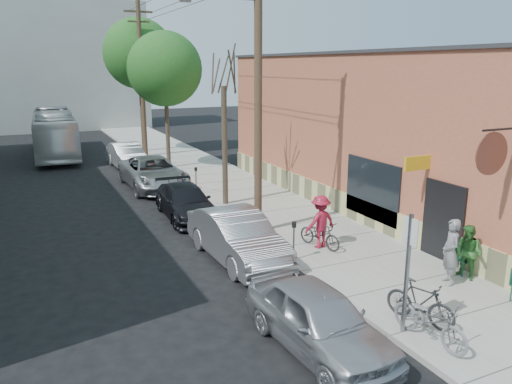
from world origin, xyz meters
name	(u,v)px	position (x,y,z in m)	size (l,w,h in m)	color
ground	(239,288)	(0.00, 0.00, 0.00)	(120.00, 120.00, 0.00)	black
sidewalk	(229,187)	(4.25, 11.00, 0.07)	(4.50, 58.00, 0.15)	#A6A59A
cafe_building	(385,132)	(8.99, 4.99, 3.30)	(6.60, 20.20, 6.61)	#B05B41
end_cap_building	(47,66)	(-2.00, 42.00, 6.00)	(18.00, 8.00, 12.00)	#ABABA6
sign_post	(408,263)	(2.35, -3.98, 1.83)	(0.07, 0.45, 2.80)	slate
parking_meter_near	(294,234)	(2.25, 0.88, 0.98)	(0.14, 0.14, 1.24)	slate
parking_meter_far	(196,176)	(2.25, 10.26, 0.98)	(0.14, 0.14, 1.24)	slate
utility_pole_near	(257,85)	(2.39, 3.87, 5.41)	(3.57, 0.28, 10.00)	#503A28
utility_pole_far	(142,77)	(2.45, 21.35, 5.34)	(1.80, 0.28, 10.00)	#503A28
tree_bare	(225,146)	(2.80, 7.92, 2.69)	(0.24, 0.24, 5.08)	#44392C
tree_leafy_mid	(165,69)	(2.80, 16.96, 5.85)	(4.26, 4.26, 7.85)	#44392C
tree_leafy_far	(139,54)	(2.80, 23.47, 6.85)	(4.79, 4.79, 9.10)	#44392C
patio_chair_a	(463,259)	(6.17, -2.15, 0.59)	(0.50, 0.50, 0.88)	#12412D
patron_grey	(451,252)	(5.26, -2.50, 1.09)	(0.68, 0.45, 1.87)	slate
patron_green	(468,253)	(5.97, -2.48, 0.94)	(0.77, 0.60, 1.58)	#30722D
cyclist	(320,222)	(3.59, 1.49, 1.04)	(1.15, 0.66, 1.78)	maroon
cyclist_bike	(320,234)	(3.59, 1.49, 0.59)	(0.58, 1.68, 0.88)	black
parked_bike_a	(420,302)	(2.98, -3.82, 0.67)	(0.49, 1.73, 1.04)	black
parked_bike_b	(430,320)	(2.57, -4.55, 0.66)	(0.68, 1.94, 1.02)	slate
car_0	(319,319)	(0.34, -3.57, 0.72)	(1.69, 4.20, 1.43)	#A4A5AB
car_1	(237,237)	(0.80, 1.95, 0.79)	(1.67, 4.79, 1.58)	gray
car_2	(186,202)	(0.74, 7.10, 0.65)	(1.83, 4.51, 1.31)	black
car_3	(153,173)	(0.80, 12.68, 0.79)	(2.61, 5.66, 1.57)	gray
car_4	(127,156)	(0.63, 18.39, 0.75)	(1.59, 4.57, 1.50)	#B7BBBF
bus	(55,133)	(-2.93, 24.95, 1.55)	(2.60, 11.12, 3.10)	silver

